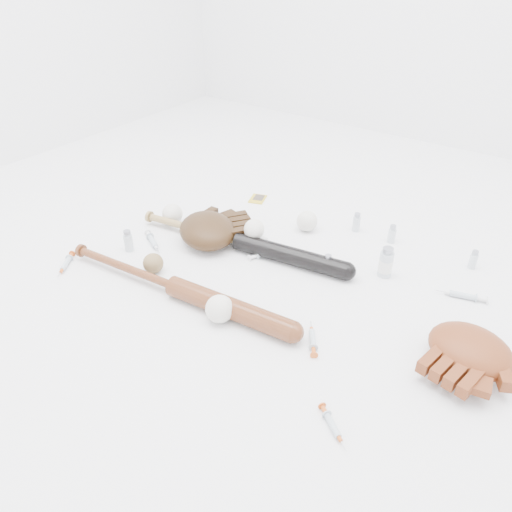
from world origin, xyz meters
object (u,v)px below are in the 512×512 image
Objects in this scene: bat_wood at (174,286)px; pedestal at (254,243)px; bat_dark at (239,241)px; glove_dark at (207,230)px.

pedestal is (0.04, 0.36, -0.01)m from bat_wood.
bat_wood is (-0.00, -0.32, 0.00)m from bat_dark.
glove_dark is at bearing 106.95° from bat_wood.
glove_dark is at bearing -174.28° from bat_dark.
bat_dark is 12.29× the size of pedestal.
glove_dark is 0.17m from pedestal.
pedestal is at bearing 59.13° from glove_dark.
bat_dark is 0.97× the size of bat_wood.
bat_dark is at bearing 85.14° from bat_wood.
bat_dark is at bearing -134.09° from pedestal.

